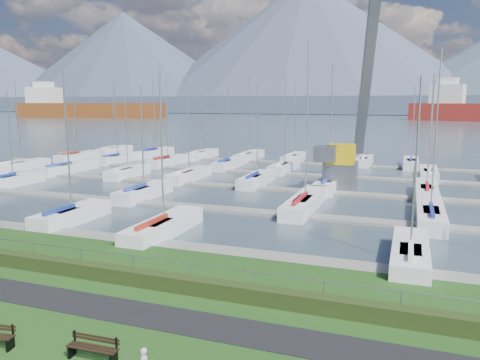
% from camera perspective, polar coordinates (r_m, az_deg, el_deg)
% --- Properties ---
extents(path, '(160.00, 2.00, 0.04)m').
position_cam_1_polar(path, '(20.48, -15.03, -14.97)').
color(path, black).
rests_on(path, grass).
extents(water, '(800.00, 540.00, 0.20)m').
position_cam_1_polar(water, '(278.48, 17.89, 7.30)').
color(water, '#3A4B55').
extents(hedge, '(80.00, 0.70, 0.70)m').
position_cam_1_polar(hedge, '(22.35, -11.18, -11.75)').
color(hedge, '#253413').
rests_on(hedge, grass).
extents(fence, '(80.00, 0.04, 0.04)m').
position_cam_1_polar(fence, '(22.38, -10.72, -9.39)').
color(fence, gray).
rests_on(fence, grass).
extents(foothill, '(900.00, 80.00, 12.00)m').
position_cam_1_polar(foothill, '(348.31, 18.42, 8.69)').
color(foothill, '#465367').
rests_on(foothill, water).
extents(mountains, '(1190.00, 360.00, 115.00)m').
position_cam_1_polar(mountains, '(424.50, 20.07, 14.18)').
color(mountains, '#474F68').
rests_on(mountains, water).
extents(docks, '(90.00, 41.60, 0.25)m').
position_cam_1_polar(docks, '(46.28, 5.94, -1.22)').
color(docks, slate).
rests_on(docks, water).
extents(bench_right, '(1.82, 0.49, 0.85)m').
position_cam_1_polar(bench_right, '(16.99, -17.46, -18.94)').
color(bench_right, black).
rests_on(bench_right, grass).
extents(crane, '(5.76, 13.23, 22.35)m').
position_cam_1_polar(crane, '(48.07, 13.04, 5.65)').
color(crane, slate).
rests_on(crane, water).
extents(cargo_ship_west, '(81.78, 28.99, 21.50)m').
position_cam_1_polar(cargo_ship_west, '(270.64, -18.46, 8.10)').
color(cargo_ship_west, brown).
rests_on(cargo_ship_west, water).
extents(sailboat_fleet, '(74.14, 50.10, 13.78)m').
position_cam_1_polar(sailboat_fleet, '(49.64, 4.51, 6.15)').
color(sailboat_fleet, silver).
rests_on(sailboat_fleet, water).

